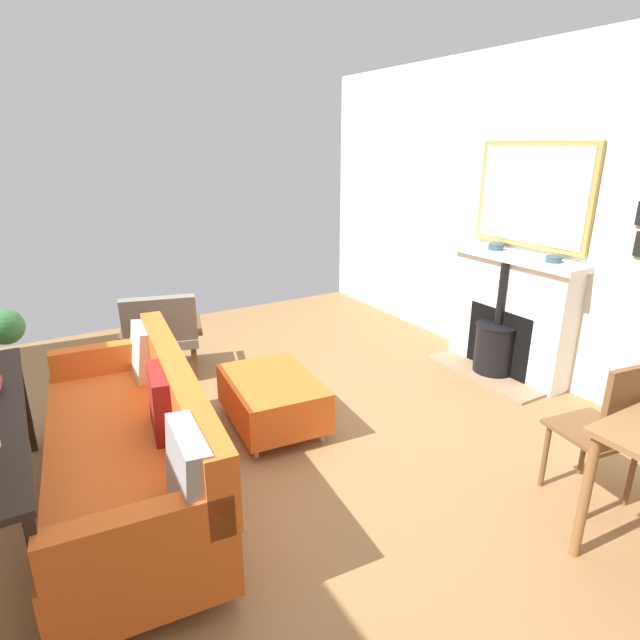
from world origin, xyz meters
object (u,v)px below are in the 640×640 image
Objects in this scene: fireplace at (506,322)px; mantel_bowl_near at (496,246)px; mantel_bowl_far at (554,259)px; ottoman at (272,397)px; dining_chair_near_fireplace at (610,424)px; sofa at (135,446)px; armchair_accent at (162,331)px.

fireplace is 0.68m from mantel_bowl_near.
mantel_bowl_far is 0.14× the size of ottoman.
mantel_bowl_near reaches higher than dining_chair_near_fireplace.
sofa reaches higher than armchair_accent.
armchair_accent is at bearing -33.19° from mantel_bowl_far.
mantel_bowl_near is at bearing -178.58° from ottoman.
mantel_bowl_far is 3.37m from sofa.
ottoman is at bearing 1.42° from mantel_bowl_near.
fireplace is 3.04m from armchair_accent.
sofa is at bearing -3.22° from mantel_bowl_far.
fireplace is at bearing -177.11° from sofa.
mantel_bowl_near is 2.15m from dining_chair_near_fireplace.
armchair_accent is at bearing -109.47° from sofa.
fireplace is 0.72m from mantel_bowl_far.
armchair_accent is at bearing -28.04° from fireplace.
mantel_bowl_far is 2.48m from ottoman.
armchair_accent is 0.88× the size of dining_chair_near_fireplace.
sofa is 1.69m from armchair_accent.
sofa is (3.25, 0.16, -0.12)m from fireplace.
mantel_bowl_near is (-0.03, -0.24, 0.63)m from fireplace.
mantel_bowl_far is (-0.00, 0.59, -0.00)m from mantel_bowl_near.
mantel_bowl_near reaches higher than fireplace.
sofa is 2.33× the size of dining_chair_near_fireplace.
mantel_bowl_far is at bearing 90.00° from mantel_bowl_near.
mantel_bowl_far is (-0.03, 0.35, 0.63)m from fireplace.
ottoman is 2.14m from dining_chair_near_fireplace.
sofa is 2.37× the size of ottoman.
fireplace is 0.59× the size of sofa.
mantel_bowl_near is 0.59m from mantel_bowl_far.
ottoman is 1.34m from armchair_accent.
dining_chair_near_fireplace is at bearing 125.25° from ottoman.
fireplace reaches higher than ottoman.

